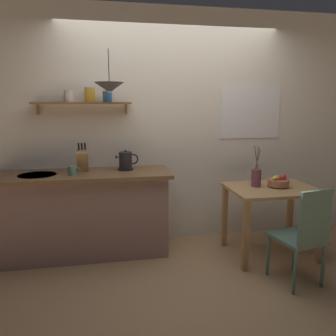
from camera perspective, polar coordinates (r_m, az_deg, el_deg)
name	(u,v)px	position (r m, az deg, el deg)	size (l,w,h in m)	color
ground_plane	(181,259)	(3.66, 2.34, -15.45)	(14.00, 14.00, 0.00)	#A87F56
back_wall	(187,128)	(3.97, 3.27, 6.93)	(6.80, 0.11, 2.70)	silver
kitchen_counter	(85,213)	(3.71, -14.13, -7.63)	(1.83, 0.63, 0.92)	gray
wall_shelf	(84,99)	(3.70, -14.27, 11.44)	(1.04, 0.20, 0.29)	brown
dining_table	(272,199)	(3.72, 17.48, -5.19)	(0.93, 0.70, 0.76)	tan
dining_chair_near	(304,233)	(3.22, 22.42, -10.41)	(0.46, 0.48, 0.92)	#4C6B5B
fruit_bowl	(279,182)	(3.72, 18.57, -2.28)	(0.23, 0.23, 0.14)	#BC704C
twig_vase	(256,177)	(3.67, 14.99, -1.58)	(0.10, 0.10, 0.44)	brown
electric_kettle	(126,161)	(3.63, -7.31, 1.21)	(0.25, 0.17, 0.22)	black
knife_block	(83,160)	(3.63, -14.55, 1.33)	(0.12, 0.17, 0.31)	tan
coffee_mug_by_sink	(73,170)	(3.48, -16.18, -0.42)	(0.12, 0.08, 0.09)	slate
pendant_lamp	(109,87)	(3.41, -10.10, 13.55)	(0.29, 0.29, 0.42)	black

